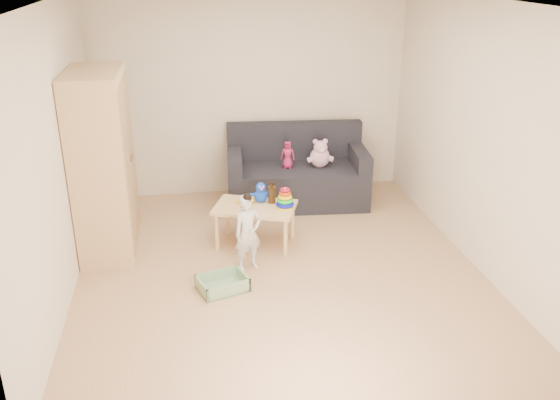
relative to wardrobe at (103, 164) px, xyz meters
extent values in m
plane|color=tan|center=(1.72, -0.75, -0.96)|extent=(4.50, 4.50, 0.00)
plane|color=white|center=(1.72, -0.75, 1.64)|extent=(4.50, 4.50, 0.00)
plane|color=beige|center=(1.72, 1.50, 0.34)|extent=(4.00, 0.00, 4.00)
plane|color=beige|center=(1.72, -3.00, 0.34)|extent=(4.00, 0.00, 4.00)
plane|color=beige|center=(-0.28, -0.75, 0.34)|extent=(0.00, 4.50, 4.50)
plane|color=beige|center=(3.72, -0.75, 0.34)|extent=(0.00, 4.50, 4.50)
cube|color=#E2B57C|center=(0.00, 0.00, 0.00)|extent=(0.53, 1.07, 1.93)
cube|color=black|center=(2.23, 0.94, -0.72)|extent=(1.81, 1.01, 0.49)
cube|color=#ECB381|center=(1.55, -0.15, -0.74)|extent=(0.99, 0.81, 0.45)
imported|color=silver|center=(1.42, -0.69, -0.58)|extent=(0.33, 0.27, 0.77)
imported|color=#B42156|center=(2.10, 0.90, -0.30)|extent=(0.20, 0.16, 0.34)
cylinder|color=yellow|center=(1.87, -0.25, -0.50)|extent=(0.18, 0.18, 0.02)
cylinder|color=silver|center=(1.87, -0.25, -0.39)|extent=(0.02, 0.02, 0.22)
torus|color=#0C10C8|center=(1.87, -0.25, -0.47)|extent=(0.20, 0.20, 0.04)
torus|color=green|center=(1.87, -0.25, -0.42)|extent=(0.18, 0.18, 0.04)
torus|color=yellow|center=(1.87, -0.25, -0.38)|extent=(0.15, 0.15, 0.04)
torus|color=#D3450B|center=(1.87, -0.25, -0.34)|extent=(0.13, 0.13, 0.04)
torus|color=#B40A23|center=(1.87, -0.25, -0.30)|extent=(0.11, 0.11, 0.04)
cylinder|color=black|center=(1.75, -0.09, -0.42)|extent=(0.08, 0.08, 0.18)
cylinder|color=black|center=(1.75, -0.09, -0.31)|extent=(0.04, 0.04, 0.05)
cylinder|color=black|center=(1.75, -0.09, -0.28)|extent=(0.04, 0.04, 0.02)
cube|color=gold|center=(1.48, 0.00, -0.50)|extent=(0.24, 0.24, 0.01)
camera|label=1|loc=(0.87, -6.01, 1.99)|focal=38.00mm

